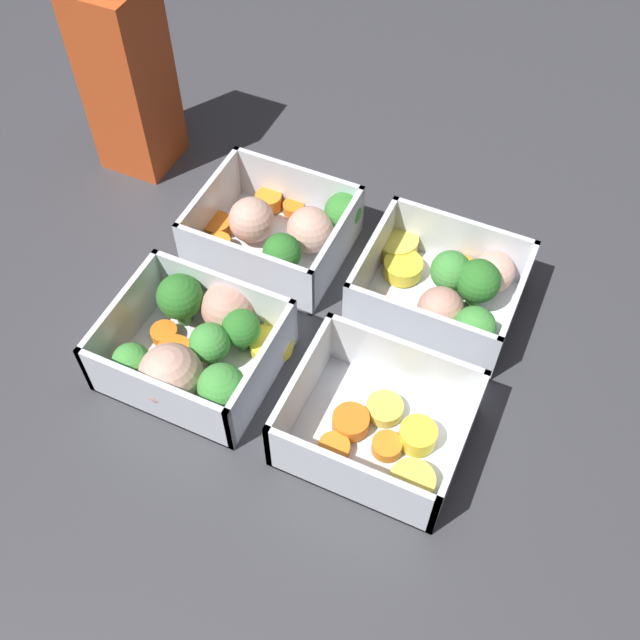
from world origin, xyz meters
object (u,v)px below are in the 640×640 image
(container_near_right, at_px, (380,428))
(juice_carton, at_px, (127,78))
(container_near_left, at_px, (197,346))
(container_far_right, at_px, (449,288))
(container_far_left, at_px, (280,230))

(container_near_right, xyz_separation_m, juice_carton, (-0.34, 0.21, 0.08))
(container_near_left, distance_m, container_far_right, 0.22)
(container_near_left, relative_size, container_far_right, 0.98)
(juice_carton, bearing_deg, container_far_right, -9.23)
(container_near_left, bearing_deg, juice_carton, 132.04)
(container_near_left, bearing_deg, container_far_right, 41.17)
(container_far_right, bearing_deg, container_far_left, 179.86)
(container_near_left, relative_size, container_far_left, 1.00)
(container_near_right, xyz_separation_m, container_far_right, (0.00, 0.15, 0.01))
(container_near_left, relative_size, juice_carton, 0.72)
(container_near_left, relative_size, container_near_right, 1.09)
(container_near_right, height_order, container_far_left, same)
(container_near_right, bearing_deg, juice_carton, 149.11)
(container_far_left, xyz_separation_m, container_far_right, (0.16, -0.00, 0.00))
(container_far_left, height_order, container_far_right, same)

